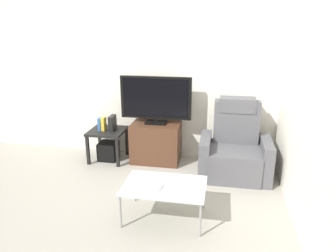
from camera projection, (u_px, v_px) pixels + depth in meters
ground_plane at (142, 185)px, 4.19m from camera, size 6.40×6.40×0.00m
wall_back at (158, 76)px, 4.85m from camera, size 6.40×0.06×2.60m
wall_side at (301, 97)px, 3.47m from camera, size 0.06×4.48×2.60m
tv_stand at (156, 142)px, 4.86m from camera, size 0.75×0.49×0.62m
television at (156, 99)px, 4.67m from camera, size 1.08×0.20×0.73m
recliner_armchair at (235, 150)px, 4.41m from camera, size 0.98×0.78×1.08m
side_table at (107, 135)px, 4.89m from camera, size 0.54×0.54×0.50m
subwoofer_box at (108, 151)px, 4.97m from camera, size 0.29×0.29×0.29m
book_leftmost at (100, 124)px, 4.83m from camera, size 0.04×0.12×0.20m
book_middle at (104, 124)px, 4.82m from camera, size 0.05×0.11×0.21m
game_console at (112, 123)px, 4.82m from camera, size 0.07×0.20×0.23m
coffee_table at (164, 187)px, 3.39m from camera, size 0.90×0.60×0.40m
cell_phone at (158, 188)px, 3.31m from camera, size 0.09×0.16×0.01m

